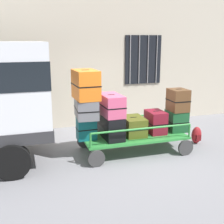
{
  "coord_description": "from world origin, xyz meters",
  "views": [
    {
      "loc": [
        -2.22,
        -6.15,
        2.63
      ],
      "look_at": [
        -0.29,
        -0.01,
        1.02
      ],
      "focal_mm": 46.77,
      "sensor_mm": 36.0,
      "label": 1
    }
  ],
  "objects_px": {
    "suitcase_left_bottom": "(86,128)",
    "suitcase_midright_bottom": "(156,122)",
    "suitcase_center_bottom": "(133,126)",
    "suitcase_right_middle": "(178,100)",
    "suitcase_right_bottom": "(176,121)",
    "suitcase_midleft_bottom": "(110,126)",
    "suitcase_midleft_middle": "(111,105)",
    "backpack": "(197,135)",
    "suitcase_left_top": "(86,85)",
    "suitcase_left_middle": "(86,108)",
    "luggage_cart": "(134,137)"
  },
  "relations": [
    {
      "from": "suitcase_center_bottom",
      "to": "luggage_cart",
      "type": "bearing_deg",
      "value": -90.0
    },
    {
      "from": "suitcase_left_bottom",
      "to": "suitcase_midleft_bottom",
      "type": "relative_size",
      "value": 0.53
    },
    {
      "from": "suitcase_left_middle",
      "to": "suitcase_center_bottom",
      "type": "bearing_deg",
      "value": 0.67
    },
    {
      "from": "suitcase_right_middle",
      "to": "backpack",
      "type": "relative_size",
      "value": 1.23
    },
    {
      "from": "suitcase_left_middle",
      "to": "suitcase_midleft_bottom",
      "type": "bearing_deg",
      "value": 2.69
    },
    {
      "from": "suitcase_right_bottom",
      "to": "suitcase_midright_bottom",
      "type": "bearing_deg",
      "value": -179.46
    },
    {
      "from": "suitcase_center_bottom",
      "to": "suitcase_right_middle",
      "type": "relative_size",
      "value": 1.29
    },
    {
      "from": "luggage_cart",
      "to": "suitcase_midleft_bottom",
      "type": "height_order",
      "value": "suitcase_midleft_bottom"
    },
    {
      "from": "suitcase_midleft_bottom",
      "to": "backpack",
      "type": "bearing_deg",
      "value": 0.03
    },
    {
      "from": "luggage_cart",
      "to": "suitcase_right_middle",
      "type": "relative_size",
      "value": 4.62
    },
    {
      "from": "suitcase_left_top",
      "to": "suitcase_midleft_bottom",
      "type": "distance_m",
      "value": 1.14
    },
    {
      "from": "suitcase_left_middle",
      "to": "suitcase_midleft_bottom",
      "type": "relative_size",
      "value": 0.8
    },
    {
      "from": "luggage_cart",
      "to": "suitcase_left_bottom",
      "type": "distance_m",
      "value": 1.18
    },
    {
      "from": "suitcase_midleft_bottom",
      "to": "suitcase_left_middle",
      "type": "bearing_deg",
      "value": -177.31
    },
    {
      "from": "suitcase_left_bottom",
      "to": "suitcase_center_bottom",
      "type": "height_order",
      "value": "suitcase_left_bottom"
    },
    {
      "from": "suitcase_right_middle",
      "to": "suitcase_midleft_middle",
      "type": "bearing_deg",
      "value": -179.52
    },
    {
      "from": "suitcase_center_bottom",
      "to": "backpack",
      "type": "height_order",
      "value": "suitcase_center_bottom"
    },
    {
      "from": "suitcase_left_bottom",
      "to": "suitcase_midright_bottom",
      "type": "distance_m",
      "value": 1.7
    },
    {
      "from": "suitcase_midleft_middle",
      "to": "suitcase_center_bottom",
      "type": "xyz_separation_m",
      "value": [
        0.57,
        0.05,
        -0.56
      ]
    },
    {
      "from": "luggage_cart",
      "to": "suitcase_midleft_middle",
      "type": "relative_size",
      "value": 3.02
    },
    {
      "from": "suitcase_midleft_middle",
      "to": "suitcase_midleft_bottom",
      "type": "bearing_deg",
      "value": 90.0
    },
    {
      "from": "suitcase_left_top",
      "to": "suitcase_center_bottom",
      "type": "relative_size",
      "value": 1.12
    },
    {
      "from": "suitcase_left_bottom",
      "to": "suitcase_midleft_bottom",
      "type": "height_order",
      "value": "suitcase_midleft_bottom"
    },
    {
      "from": "suitcase_left_bottom",
      "to": "suitcase_midleft_bottom",
      "type": "xyz_separation_m",
      "value": [
        0.57,
        0.0,
        0.01
      ]
    },
    {
      "from": "backpack",
      "to": "suitcase_left_middle",
      "type": "bearing_deg",
      "value": -179.45
    },
    {
      "from": "suitcase_right_bottom",
      "to": "suitcase_midleft_middle",
      "type": "bearing_deg",
      "value": -178.68
    },
    {
      "from": "suitcase_center_bottom",
      "to": "suitcase_right_bottom",
      "type": "distance_m",
      "value": 1.14
    },
    {
      "from": "luggage_cart",
      "to": "suitcase_midleft_middle",
      "type": "distance_m",
      "value": 1.01
    },
    {
      "from": "suitcase_midleft_bottom",
      "to": "suitcase_left_bottom",
      "type": "bearing_deg",
      "value": -179.92
    },
    {
      "from": "suitcase_right_middle",
      "to": "suitcase_right_bottom",
      "type": "bearing_deg",
      "value": 90.0
    },
    {
      "from": "suitcase_center_bottom",
      "to": "suitcase_right_middle",
      "type": "height_order",
      "value": "suitcase_right_middle"
    },
    {
      "from": "suitcase_midleft_middle",
      "to": "suitcase_right_bottom",
      "type": "relative_size",
      "value": 1.53
    },
    {
      "from": "suitcase_midleft_middle",
      "to": "backpack",
      "type": "bearing_deg",
      "value": 1.56
    },
    {
      "from": "luggage_cart",
      "to": "suitcase_midleft_bottom",
      "type": "distance_m",
      "value": 0.66
    },
    {
      "from": "suitcase_midleft_middle",
      "to": "suitcase_midright_bottom",
      "type": "bearing_deg",
      "value": 1.72
    },
    {
      "from": "suitcase_center_bottom",
      "to": "suitcase_midleft_bottom",
      "type": "bearing_deg",
      "value": 178.64
    },
    {
      "from": "suitcase_center_bottom",
      "to": "suitcase_left_bottom",
      "type": "bearing_deg",
      "value": 179.36
    },
    {
      "from": "suitcase_left_top",
      "to": "suitcase_right_middle",
      "type": "height_order",
      "value": "suitcase_left_top"
    },
    {
      "from": "luggage_cart",
      "to": "suitcase_left_bottom",
      "type": "relative_size",
      "value": 4.84
    },
    {
      "from": "suitcase_left_bottom",
      "to": "suitcase_right_bottom",
      "type": "distance_m",
      "value": 2.27
    },
    {
      "from": "suitcase_left_top",
      "to": "suitcase_midleft_bottom",
      "type": "height_order",
      "value": "suitcase_left_top"
    },
    {
      "from": "suitcase_midleft_bottom",
      "to": "backpack",
      "type": "relative_size",
      "value": 2.22
    },
    {
      "from": "suitcase_midright_bottom",
      "to": "suitcase_right_middle",
      "type": "bearing_deg",
      "value": -1.99
    },
    {
      "from": "suitcase_center_bottom",
      "to": "backpack",
      "type": "distance_m",
      "value": 1.81
    },
    {
      "from": "suitcase_left_top",
      "to": "suitcase_center_bottom",
      "type": "bearing_deg",
      "value": 0.19
    },
    {
      "from": "suitcase_right_middle",
      "to": "backpack",
      "type": "xyz_separation_m",
      "value": [
        0.63,
        0.05,
        -0.98
      ]
    },
    {
      "from": "suitcase_midleft_bottom",
      "to": "suitcase_right_bottom",
      "type": "distance_m",
      "value": 1.7
    },
    {
      "from": "suitcase_midleft_bottom",
      "to": "luggage_cart",
      "type": "bearing_deg",
      "value": -3.41
    },
    {
      "from": "suitcase_left_bottom",
      "to": "suitcase_right_bottom",
      "type": "bearing_deg",
      "value": -0.55
    },
    {
      "from": "suitcase_left_middle",
      "to": "suitcase_left_top",
      "type": "distance_m",
      "value": 0.53
    }
  ]
}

